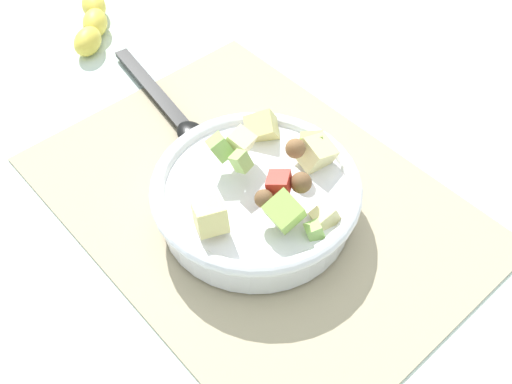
# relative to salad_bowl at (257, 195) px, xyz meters

# --- Properties ---
(ground_plane) EXTENTS (2.40, 2.40, 0.00)m
(ground_plane) POSITION_rel_salad_bowl_xyz_m (0.02, -0.01, -0.04)
(ground_plane) COLOR silver
(placemat) EXTENTS (0.51, 0.37, 0.01)m
(placemat) POSITION_rel_salad_bowl_xyz_m (0.02, -0.01, -0.03)
(placemat) COLOR tan
(placemat) RESTS_ON ground_plane
(salad_bowl) EXTENTS (0.23, 0.23, 0.10)m
(salad_bowl) POSITION_rel_salad_bowl_xyz_m (0.00, 0.00, 0.00)
(salad_bowl) COLOR white
(salad_bowl) RESTS_ON placemat
(serving_spoon) EXTENTS (0.24, 0.06, 0.01)m
(serving_spoon) POSITION_rel_salad_bowl_xyz_m (0.19, -0.03, -0.03)
(serving_spoon) COLOR black
(serving_spoon) RESTS_ON placemat
(banana_whole) EXTENTS (0.14, 0.12, 0.04)m
(banana_whole) POSITION_rel_salad_bowl_xyz_m (0.43, -0.05, -0.02)
(banana_whole) COLOR yellow
(banana_whole) RESTS_ON ground_plane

